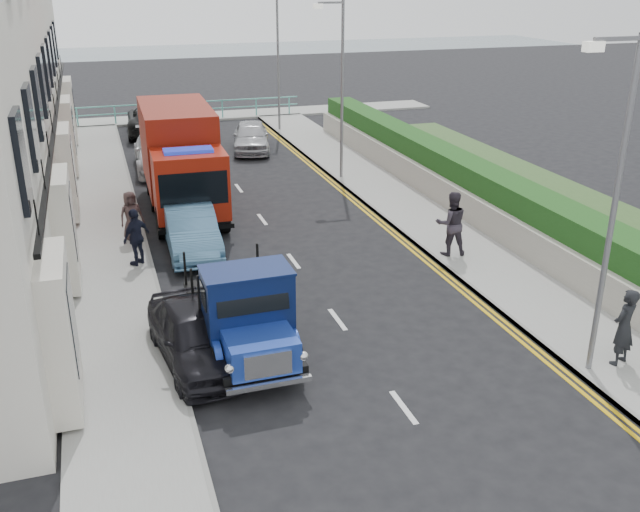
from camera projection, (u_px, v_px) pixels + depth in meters
The scene contains 21 objects.
ground at pixel (367, 359), 15.83m from camera, with size 120.00×120.00×0.00m, color black.
pavement_west at pixel (108, 244), 22.29m from camera, with size 2.40×38.00×0.12m, color gray.
pavement_east at pixel (414, 212), 25.26m from camera, with size 2.60×38.00×0.12m, color gray.
promenade at pixel (186, 118), 41.44m from camera, with size 30.00×2.50×0.12m, color gray.
sea_plane at pixel (142, 60), 68.86m from camera, with size 120.00×120.00×0.00m, color #4E626B.
garden_east at pixel (464, 185), 25.49m from camera, with size 1.45×28.00×1.75m.
seafront_railing at pixel (188, 111), 40.54m from camera, with size 13.00×0.08×1.11m.
lamp_near at pixel (611, 194), 13.75m from camera, with size 1.23×0.18×7.00m.
lamp_mid at pixel (339, 81), 27.90m from camera, with size 1.23×0.18×7.00m.
lamp_far at pixel (276, 54), 36.74m from camera, with size 1.23×0.18×7.00m.
bedford_lorry at pixel (247, 319), 15.38m from camera, with size 1.95×4.72×2.21m.
red_lorry at pixel (181, 157), 24.98m from camera, with size 2.48×6.94×3.61m.
parked_car_front at pixel (196, 335), 15.45m from camera, with size 1.58×3.94×1.34m, color black.
parked_car_mid at pixel (191, 230), 21.63m from camera, with size 1.46×4.19×1.38m, color #5184AE.
parked_car_rear at pixel (160, 152), 30.72m from camera, with size 2.12×5.22×1.52m, color #B6B6BB.
seafront_car_left at pixel (152, 119), 37.39m from camera, with size 2.49×5.40×1.50m, color black.
seafront_car_right at pixel (251, 136), 33.77m from camera, with size 1.66×4.13×1.41m, color #AEAEB3.
pedestrian_east_near at pixel (624, 327), 15.11m from camera, with size 0.63×0.42×1.73m, color black.
pedestrian_east_far at pixel (451, 223), 21.00m from camera, with size 0.94×0.73×1.94m, color #342E38.
pedestrian_west_near at pixel (136, 237), 20.31m from camera, with size 0.98×0.41×1.67m, color black.
pedestrian_west_far at pixel (131, 215), 22.28m from camera, with size 0.76×0.49×1.55m, color #402F2E.
Camera 1 is at (-5.21, -12.86, 8.02)m, focal length 40.00 mm.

